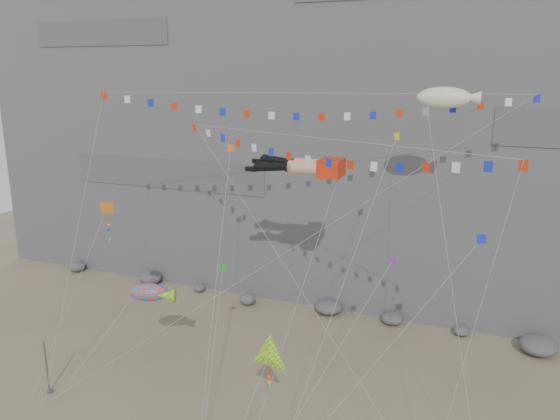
% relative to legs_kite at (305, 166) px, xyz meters
% --- Properties ---
extents(ground, '(120.00, 120.00, 0.00)m').
position_rel_legs_kite_xyz_m(ground, '(-0.98, -6.78, -15.80)').
color(ground, gray).
rests_on(ground, ground).
extents(cliff, '(80.00, 28.00, 50.00)m').
position_rel_legs_kite_xyz_m(cliff, '(-0.98, 25.22, 9.20)').
color(cliff, slate).
rests_on(cliff, ground).
extents(talus_boulders, '(60.00, 3.00, 1.20)m').
position_rel_legs_kite_xyz_m(talus_boulders, '(-0.98, 10.22, -15.20)').
color(talus_boulders, '#5F5E63').
rests_on(talus_boulders, ground).
extents(anchor_pole_left, '(0.12, 0.12, 4.05)m').
position_rel_legs_kite_xyz_m(anchor_pole_left, '(-15.72, -9.81, -13.77)').
color(anchor_pole_left, slate).
rests_on(anchor_pole_left, ground).
extents(legs_kite, '(6.95, 16.78, 22.20)m').
position_rel_legs_kite_xyz_m(legs_kite, '(0.00, 0.00, 0.00)').
color(legs_kite, red).
rests_on(legs_kite, ground).
extents(flag_banner_upper, '(30.19, 17.14, 28.51)m').
position_rel_legs_kite_xyz_m(flag_banner_upper, '(-0.45, 2.06, 4.93)').
color(flag_banner_upper, red).
rests_on(flag_banner_upper, ground).
extents(flag_banner_lower, '(23.32, 10.82, 21.09)m').
position_rel_legs_kite_xyz_m(flag_banner_lower, '(2.03, -3.22, 2.41)').
color(flag_banner_lower, red).
rests_on(flag_banner_lower, ground).
extents(harlequin_kite, '(3.50, 7.46, 14.19)m').
position_rel_legs_kite_xyz_m(harlequin_kite, '(-13.98, -4.25, -3.39)').
color(harlequin_kite, red).
rests_on(harlequin_kite, ground).
extents(fish_windsock, '(6.77, 6.49, 9.78)m').
position_rel_legs_kite_xyz_m(fish_windsock, '(-9.79, -5.50, -8.89)').
color(fish_windsock, '#E3440B').
rests_on(fish_windsock, ground).
extents(delta_kite, '(2.74, 5.86, 8.98)m').
position_rel_legs_kite_xyz_m(delta_kite, '(1.61, -10.37, -9.07)').
color(delta_kite, yellow).
rests_on(delta_kite, ground).
extents(blimp_windsock, '(6.93, 13.36, 24.44)m').
position_rel_legs_kite_xyz_m(blimp_windsock, '(8.78, 3.34, 4.71)').
color(blimp_windsock, beige).
rests_on(blimp_windsock, ground).
extents(small_kite_a, '(4.64, 13.79, 21.65)m').
position_rel_legs_kite_xyz_m(small_kite_a, '(-5.61, -0.44, 0.66)').
color(small_kite_a, '#FF5E15').
rests_on(small_kite_a, ground).
extents(small_kite_b, '(5.54, 11.47, 15.58)m').
position_rel_legs_kite_xyz_m(small_kite_b, '(6.52, -1.39, -6.03)').
color(small_kite_b, purple).
rests_on(small_kite_b, ground).
extents(small_kite_c, '(4.15, 10.74, 13.75)m').
position_rel_legs_kite_xyz_m(small_kite_c, '(-4.89, -3.45, -7.24)').
color(small_kite_c, green).
rests_on(small_kite_c, ground).
extents(small_kite_d, '(4.03, 15.78, 23.80)m').
position_rel_legs_kite_xyz_m(small_kite_d, '(6.11, 0.30, 1.82)').
color(small_kite_d, yellow).
rests_on(small_kite_d, ground).
extents(small_kite_e, '(10.13, 8.68, 17.91)m').
position_rel_legs_kite_xyz_m(small_kite_e, '(11.94, -3.89, -3.05)').
color(small_kite_e, '#1525B8').
rests_on(small_kite_e, ground).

